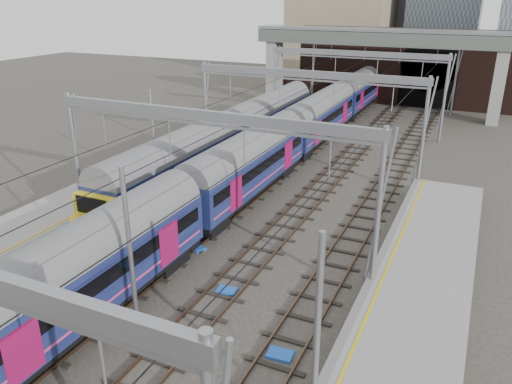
% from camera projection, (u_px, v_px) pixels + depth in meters
% --- Properties ---
extents(ground, '(160.00, 160.00, 0.00)m').
position_uv_depth(ground, '(105.00, 358.00, 18.82)').
color(ground, '#38332D').
rests_on(ground, ground).
extents(tracks, '(14.40, 80.00, 0.22)m').
position_uv_depth(tracks, '(265.00, 211.00, 31.46)').
color(tracks, '#4C3828').
rests_on(tracks, ground).
extents(overhead_line, '(16.80, 80.00, 8.00)m').
position_uv_depth(overhead_line, '(304.00, 90.00, 34.50)').
color(overhead_line, gray).
rests_on(overhead_line, ground).
extents(retaining_wall, '(28.00, 2.75, 9.00)m').
position_uv_depth(retaining_wall, '(399.00, 68.00, 60.46)').
color(retaining_wall, black).
rests_on(retaining_wall, ground).
extents(overbridge, '(28.00, 3.00, 9.25)m').
position_uv_depth(overbridge, '(379.00, 47.00, 54.92)').
color(overbridge, gray).
rests_on(overbridge, ground).
extents(train_main, '(2.62, 60.51, 4.56)m').
position_uv_depth(train_main, '(289.00, 137.00, 38.95)').
color(train_main, black).
rests_on(train_main, ground).
extents(train_second, '(2.64, 30.58, 4.60)m').
position_uv_depth(train_second, '(230.00, 138.00, 38.59)').
color(train_second, black).
rests_on(train_second, ground).
extents(equip_cover_a, '(0.97, 0.73, 0.11)m').
position_uv_depth(equip_cover_a, '(227.00, 290.00, 22.98)').
color(equip_cover_a, blue).
rests_on(equip_cover_a, ground).
extents(equip_cover_b, '(1.13, 0.98, 0.11)m').
position_uv_depth(equip_cover_b, '(196.00, 248.00, 26.81)').
color(equip_cover_b, blue).
rests_on(equip_cover_b, ground).
extents(equip_cover_c, '(1.02, 0.76, 0.11)m').
position_uv_depth(equip_cover_c, '(280.00, 354.00, 18.90)').
color(equip_cover_c, blue).
rests_on(equip_cover_c, ground).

